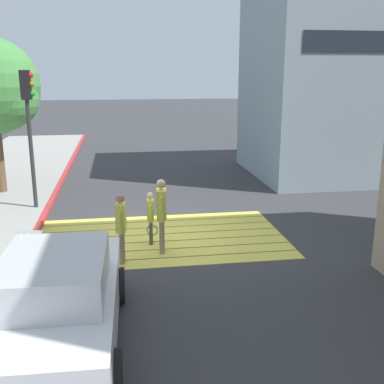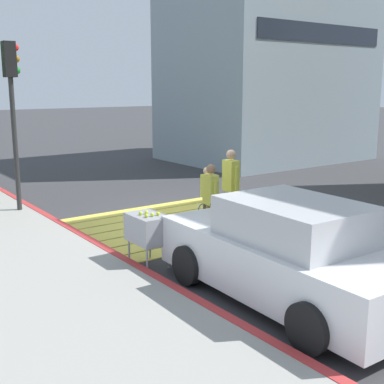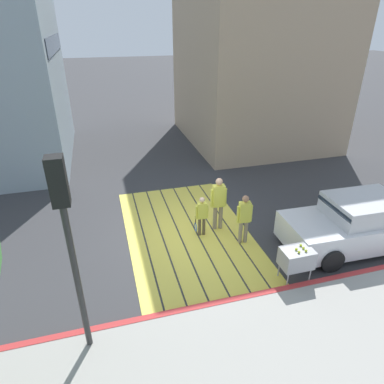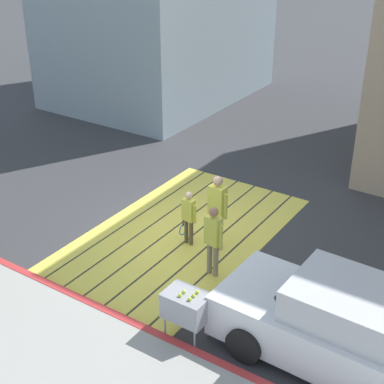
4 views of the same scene
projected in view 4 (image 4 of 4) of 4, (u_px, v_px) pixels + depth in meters
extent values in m
plane|color=#38383A|center=(181.00, 234.00, 13.57)|extent=(120.00, 120.00, 0.00)
cube|color=#EAD64C|center=(242.00, 255.00, 12.76)|extent=(6.40, 0.50, 0.01)
cube|color=#EAD64C|center=(221.00, 247.00, 13.03)|extent=(6.40, 0.50, 0.01)
cube|color=#EAD64C|center=(201.00, 240.00, 13.30)|extent=(6.40, 0.50, 0.01)
cube|color=#EAD64C|center=(181.00, 233.00, 13.57)|extent=(6.40, 0.50, 0.01)
cube|color=#EAD64C|center=(163.00, 227.00, 13.84)|extent=(6.40, 0.50, 0.01)
cube|color=#EAD64C|center=(145.00, 221.00, 14.10)|extent=(6.40, 0.50, 0.01)
cube|color=#EAD64C|center=(127.00, 215.00, 14.37)|extent=(6.40, 0.50, 0.01)
cube|color=#BC3333|center=(87.00, 303.00, 11.13)|extent=(0.16, 40.00, 0.13)
cube|color=white|center=(341.00, 335.00, 9.55)|extent=(1.93, 4.35, 0.80)
cube|color=silver|center=(355.00, 306.00, 9.16)|extent=(1.59, 2.11, 0.60)
cube|color=#1E2833|center=(302.00, 289.00, 9.66)|extent=(1.49, 0.37, 0.49)
cylinder|color=black|center=(291.00, 293.00, 10.99)|extent=(0.24, 0.67, 0.66)
cylinder|color=black|center=(245.00, 345.00, 9.71)|extent=(0.24, 0.67, 0.66)
cube|color=#99999E|center=(186.00, 305.00, 10.06)|extent=(0.56, 0.80, 0.50)
cylinder|color=#99999E|center=(179.00, 314.00, 10.60)|extent=(0.04, 0.04, 0.45)
cylinder|color=#99999E|center=(165.00, 327.00, 10.27)|extent=(0.04, 0.04, 0.45)
cylinder|color=#99999E|center=(208.00, 326.00, 10.29)|extent=(0.04, 0.04, 0.45)
cylinder|color=#99999E|center=(195.00, 340.00, 9.96)|extent=(0.04, 0.04, 0.45)
sphere|color=#CCE033|center=(190.00, 299.00, 9.77)|extent=(0.07, 0.07, 0.07)
sphere|color=#CCE033|center=(194.00, 295.00, 9.86)|extent=(0.07, 0.07, 0.07)
sphere|color=#CCE033|center=(197.00, 292.00, 9.95)|extent=(0.07, 0.07, 0.07)
sphere|color=#CCE033|center=(180.00, 295.00, 9.87)|extent=(0.07, 0.07, 0.07)
sphere|color=#CCE033|center=(184.00, 292.00, 9.96)|extent=(0.07, 0.07, 0.07)
cylinder|color=gray|center=(210.00, 258.00, 11.98)|extent=(0.11, 0.11, 0.76)
cylinder|color=gray|center=(216.00, 261.00, 11.88)|extent=(0.11, 0.11, 0.76)
cube|color=#D8D84C|center=(213.00, 231.00, 11.61)|extent=(0.25, 0.36, 0.63)
sphere|color=#9E7051|center=(214.00, 212.00, 11.41)|extent=(0.20, 0.20, 0.20)
cylinder|color=#D8D84C|center=(206.00, 230.00, 11.75)|extent=(0.08, 0.08, 0.54)
cylinder|color=#D8D84C|center=(221.00, 237.00, 11.53)|extent=(0.08, 0.08, 0.54)
cylinder|color=gray|center=(213.00, 230.00, 12.90)|extent=(0.13, 0.13, 0.85)
cylinder|color=gray|center=(220.00, 233.00, 12.79)|extent=(0.13, 0.13, 0.85)
cube|color=#D8D84C|center=(217.00, 201.00, 12.49)|extent=(0.26, 0.39, 0.71)
sphere|color=tan|center=(218.00, 181.00, 12.27)|extent=(0.22, 0.22, 0.22)
cylinder|color=#D8D84C|center=(210.00, 201.00, 12.64)|extent=(0.09, 0.09, 0.60)
cylinder|color=#D8D84C|center=(225.00, 207.00, 12.40)|extent=(0.09, 0.09, 0.60)
cylinder|color=brown|center=(186.00, 231.00, 13.07)|extent=(0.09, 0.09, 0.63)
cylinder|color=brown|center=(191.00, 233.00, 12.99)|extent=(0.09, 0.09, 0.63)
cube|color=#D8D84C|center=(189.00, 210.00, 12.76)|extent=(0.19, 0.29, 0.53)
sphere|color=beige|center=(189.00, 195.00, 12.60)|extent=(0.16, 0.16, 0.16)
cylinder|color=#D8D84C|center=(183.00, 210.00, 12.88)|extent=(0.07, 0.07, 0.45)
cylinder|color=#D8D84C|center=(195.00, 214.00, 12.70)|extent=(0.07, 0.07, 0.45)
cylinder|color=black|center=(183.00, 220.00, 13.05)|extent=(0.03, 0.03, 0.28)
torus|color=blue|center=(183.00, 229.00, 13.16)|extent=(0.28, 0.04, 0.28)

